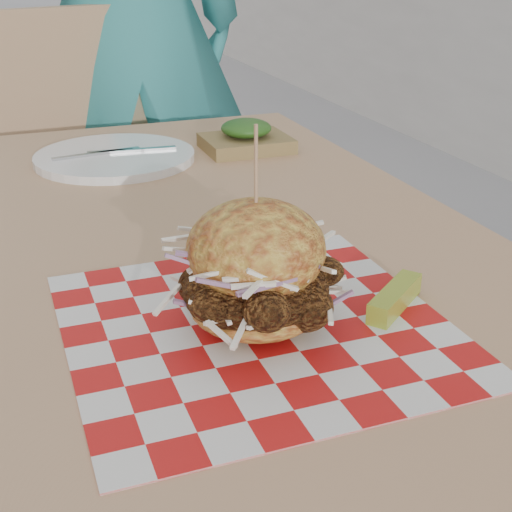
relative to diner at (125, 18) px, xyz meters
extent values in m
imported|color=teal|center=(0.00, 0.00, 0.00)|extent=(0.69, 0.48, 1.82)
cube|color=tan|center=(-0.18, -1.12, -0.18)|extent=(0.80, 1.20, 0.04)
cylinder|color=#333338|center=(0.16, -0.58, -0.55)|extent=(0.05, 0.05, 0.71)
cube|color=tan|center=(-0.18, -0.31, -0.46)|extent=(0.52, 0.52, 0.04)
cube|color=tan|center=(-0.24, -0.12, -0.21)|extent=(0.41, 0.16, 0.50)
cylinder|color=#333338|center=(-0.30, -0.53, -0.69)|extent=(0.03, 0.03, 0.43)
cylinder|color=#333338|center=(0.05, -0.43, -0.69)|extent=(0.03, 0.03, 0.43)
cylinder|color=#333338|center=(-0.40, -0.19, -0.69)|extent=(0.03, 0.03, 0.43)
cylinder|color=#333338|center=(-0.06, -0.09, -0.69)|extent=(0.03, 0.03, 0.43)
cube|color=red|center=(-0.15, -1.39, -0.16)|extent=(0.36, 0.36, 0.00)
ellipsoid|color=gold|center=(-0.15, -1.39, -0.13)|extent=(0.13, 0.13, 0.04)
ellipsoid|color=brown|center=(-0.15, -1.39, -0.12)|extent=(0.14, 0.13, 0.07)
ellipsoid|color=gold|center=(-0.15, -1.39, -0.08)|extent=(0.13, 0.13, 0.09)
cylinder|color=tan|center=(-0.15, -1.39, -0.01)|extent=(0.00, 0.00, 0.10)
cube|color=#98AC32|center=(-0.01, -1.40, -0.14)|extent=(0.09, 0.08, 0.02)
cylinder|color=white|center=(-0.18, -0.77, -0.15)|extent=(0.27, 0.27, 0.01)
cube|color=silver|center=(-0.21, -0.77, -0.14)|extent=(0.15, 0.03, 0.00)
cube|color=silver|center=(-0.15, -0.77, -0.14)|extent=(0.15, 0.03, 0.00)
cube|color=olive|center=(0.05, -0.78, -0.15)|extent=(0.15, 0.12, 0.02)
ellipsoid|color=#143F12|center=(0.05, -0.78, -0.12)|extent=(0.09, 0.09, 0.03)
camera|label=1|loc=(-0.36, -1.95, 0.19)|focal=50.00mm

